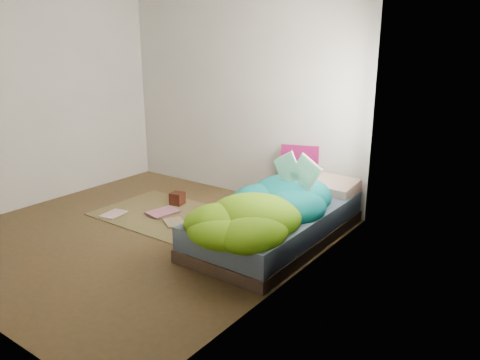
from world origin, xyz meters
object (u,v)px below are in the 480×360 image
at_px(pillow_magenta, 299,164).
at_px(floor_book_b, 157,210).
at_px(open_book, 296,161).
at_px(floor_book_a, 107,213).
at_px(bed, 276,224).
at_px(wooden_box, 177,198).

relative_size(pillow_magenta, floor_book_b, 1.26).
relative_size(open_book, floor_book_a, 1.56).
height_order(pillow_magenta, open_book, open_book).
distance_m(bed, open_book, 0.67).
height_order(bed, pillow_magenta, pillow_magenta).
height_order(open_book, floor_book_a, open_book).
bearing_deg(floor_book_b, pillow_magenta, 50.14).
relative_size(pillow_magenta, wooden_box, 2.90).
height_order(bed, wooden_box, bed).
xyz_separation_m(wooden_box, floor_book_b, (-0.03, -0.32, -0.06)).
bearing_deg(floor_book_b, open_book, 20.83).
bearing_deg(open_book, bed, -125.09).
relative_size(bed, floor_book_b, 5.83).
bearing_deg(open_book, pillow_magenta, 121.46).
bearing_deg(bed, floor_book_b, -174.34).
xyz_separation_m(bed, pillow_magenta, (-0.26, 0.91, 0.39)).
distance_m(pillow_magenta, open_book, 0.89).
relative_size(bed, pillow_magenta, 4.62).
xyz_separation_m(pillow_magenta, floor_book_a, (-1.70, -1.47, -0.53)).
distance_m(wooden_box, floor_book_b, 0.33).
distance_m(open_book, floor_book_a, 2.34).
bearing_deg(bed, pillow_magenta, 106.10).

